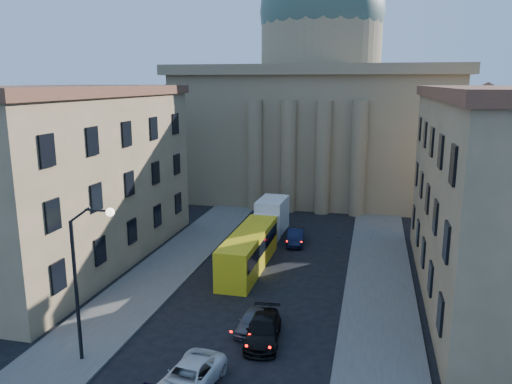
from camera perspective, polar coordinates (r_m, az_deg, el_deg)
sidewalk_left at (r=38.71m, az=-12.54°, el=-10.53°), size 5.00×60.00×0.15m
sidewalk_right at (r=35.25m, az=13.95°, el=-12.98°), size 5.00×60.00×0.15m
church at (r=69.87m, az=7.19°, el=9.81°), size 68.02×28.76×36.60m
building_left at (r=44.15m, az=-20.72°, el=1.77°), size 11.60×26.60×14.70m
street_lamp at (r=28.02m, az=-19.10°, el=-8.55°), size 2.62×0.44×8.83m
car_left_mid at (r=26.54m, az=-7.71°, el=-20.31°), size 2.94×5.21×1.37m
car_right_mid at (r=30.53m, az=0.83°, el=-15.49°), size 2.41×4.94×1.38m
car_right_far at (r=31.74m, az=-0.43°, el=-14.49°), size 1.77×3.73×1.23m
car_right_distant at (r=47.50m, az=4.54°, el=-5.08°), size 1.93×4.44×1.42m
city_bus at (r=40.95m, az=-0.83°, el=-6.54°), size 2.64×10.99×3.09m
box_truck at (r=49.59m, az=1.62°, el=-3.12°), size 2.76×6.55×3.55m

